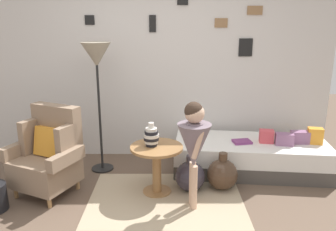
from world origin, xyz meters
The scene contains 15 objects.
gallery_wall centered at (0.00, 1.95, 1.30)m, with size 4.80×0.12×2.60m.
rug centered at (0.14, 0.62, 0.01)m, with size 1.65×1.20×0.01m, color tan.
armchair centered at (-1.16, 0.81, 0.44)m, with size 0.89×0.80×0.97m.
daybed centered at (1.22, 1.34, 0.20)m, with size 1.97×0.98×0.40m.
pillow_head centered at (1.98, 1.27, 0.50)m, with size 0.17×0.12×0.20m, color orange.
pillow_mid centered at (1.80, 1.28, 0.48)m, with size 0.22×0.12×0.15m, color gray.
pillow_back centered at (1.59, 1.22, 0.47)m, with size 0.21×0.12×0.15m, color gray.
pillow_extra centered at (1.39, 1.30, 0.48)m, with size 0.17×0.12×0.16m, color #D64C56.
side_table centered at (0.04, 0.77, 0.40)m, with size 0.58×0.58×0.55m.
vase_striped centered at (-0.02, 0.78, 0.66)m, with size 0.17×0.17×0.26m.
floor_lamp centered at (-0.69, 1.39, 1.40)m, with size 0.36×0.36×1.63m.
person_child centered at (0.42, 0.46, 0.72)m, with size 0.34×0.34×1.13m.
book_on_daybed centered at (1.09, 1.29, 0.42)m, with size 0.22×0.16×0.03m, color #7A3572.
demijohn_near centered at (0.42, 0.82, 0.17)m, with size 0.34×0.34×0.43m.
demijohn_far centered at (0.79, 0.86, 0.18)m, with size 0.35×0.35×0.44m.
Camera 1 is at (0.16, -2.71, 1.89)m, focal length 36.42 mm.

